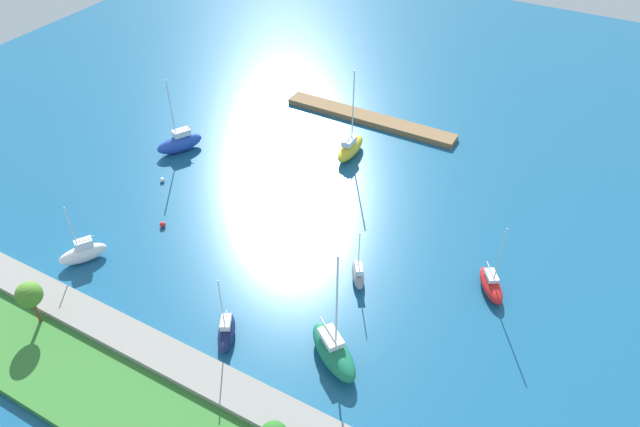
{
  "coord_description": "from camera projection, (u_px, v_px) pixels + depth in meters",
  "views": [
    {
      "loc": [
        -27.25,
        57.51,
        47.62
      ],
      "look_at": [
        0.0,
        8.57,
        1.5
      ],
      "focal_mm": 33.3,
      "sensor_mm": 36.0,
      "label": 1
    }
  ],
  "objects": [
    {
      "name": "water",
      "position": [
        351.0,
        187.0,
        79.29
      ],
      "size": [
        160.0,
        160.0,
        0.0
      ],
      "primitive_type": "plane",
      "color": "#19567F",
      "rests_on": "ground"
    },
    {
      "name": "pier_dock",
      "position": [
        369.0,
        119.0,
        92.21
      ],
      "size": [
        27.74,
        3.14,
        0.85
      ],
      "primitive_type": "cube",
      "color": "olive",
      "rests_on": "ground"
    },
    {
      "name": "breakwater",
      "position": [
        188.0,
        370.0,
        55.85
      ],
      "size": [
        67.28,
        3.75,
        1.44
      ],
      "primitive_type": "cube",
      "color": "gray",
      "rests_on": "ground"
    },
    {
      "name": "shoreline_park",
      "position": [
        152.0,
        415.0,
        52.53
      ],
      "size": [
        58.82,
        9.81,
        0.82
      ],
      "primitive_type": "cube",
      "color": "#387A33",
      "rests_on": "ground"
    },
    {
      "name": "park_tree_mideast",
      "position": [
        29.0,
        295.0,
        57.89
      ],
      "size": [
        2.6,
        2.6,
        5.21
      ],
      "color": "brown",
      "rests_on": "shoreline_park"
    },
    {
      "name": "sailboat_blue_near_pier",
      "position": [
        180.0,
        143.0,
        85.14
      ],
      "size": [
        5.12,
        6.95,
        11.32
      ],
      "rotation": [
        0.0,
        0.0,
        1.08
      ],
      "color": "#2347B2",
      "rests_on": "water"
    },
    {
      "name": "sailboat_red_off_beacon",
      "position": [
        491.0,
        285.0,
        64.1
      ],
      "size": [
        4.63,
        5.55,
        9.26
      ],
      "rotation": [
        0.0,
        0.0,
        2.18
      ],
      "color": "red",
      "rests_on": "water"
    },
    {
      "name": "sailboat_navy_far_north",
      "position": [
        226.0,
        332.0,
        59.17
      ],
      "size": [
        3.81,
        5.14,
        8.51
      ],
      "rotation": [
        0.0,
        0.0,
        2.07
      ],
      "color": "#141E4C",
      "rests_on": "water"
    },
    {
      "name": "sailboat_yellow_inner_mooring",
      "position": [
        350.0,
        148.0,
        84.27
      ],
      "size": [
        2.34,
        7.01,
        13.01
      ],
      "rotation": [
        0.0,
        0.0,
        4.74
      ],
      "color": "yellow",
      "rests_on": "water"
    },
    {
      "name": "sailboat_gray_mid_basin",
      "position": [
        358.0,
        273.0,
        65.39
      ],
      "size": [
        3.49,
        4.54,
        6.74
      ],
      "rotation": [
        0.0,
        0.0,
        5.27
      ],
      "color": "gray",
      "rests_on": "water"
    },
    {
      "name": "sailboat_white_outer_mooring",
      "position": [
        83.0,
        253.0,
        67.61
      ],
      "size": [
        4.29,
        5.46,
        7.95
      ],
      "rotation": [
        0.0,
        0.0,
        1.02
      ],
      "color": "white",
      "rests_on": "water"
    },
    {
      "name": "sailboat_green_lone_south",
      "position": [
        334.0,
        351.0,
        56.81
      ],
      "size": [
        7.68,
        6.51,
        14.25
      ],
      "rotation": [
        0.0,
        0.0,
        2.53
      ],
      "color": "#19724C",
      "rests_on": "water"
    },
    {
      "name": "mooring_buoy_white",
      "position": [
        162.0,
        180.0,
        79.96
      ],
      "size": [
        0.62,
        0.62,
        0.62
      ],
      "primitive_type": "sphere",
      "color": "white",
      "rests_on": "water"
    },
    {
      "name": "mooring_buoy_red",
      "position": [
        163.0,
        224.0,
        72.71
      ],
      "size": [
        0.73,
        0.73,
        0.73
      ],
      "primitive_type": "sphere",
      "color": "red",
      "rests_on": "water"
    }
  ]
}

